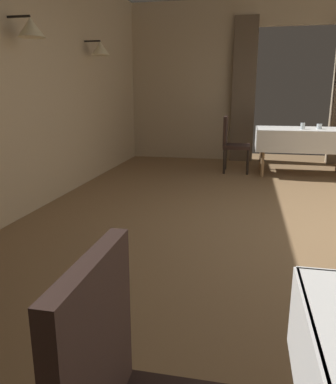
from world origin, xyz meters
name	(u,v)px	position (x,y,z in m)	size (l,w,h in m)	color
ground	(330,236)	(0.00, 0.00, 0.00)	(10.08, 10.08, 0.00)	olive
wall_left	(8,72)	(-3.20, 0.00, 1.50)	(0.49, 8.40, 3.00)	tan
wall_back	(294,81)	(0.00, 4.18, 1.52)	(6.40, 0.27, 3.00)	tan
dining_table_mid	(304,135)	(0.08, 2.90, 0.64)	(1.50, 0.91, 0.75)	olive
chair_mid_left	(232,142)	(-1.05, 2.87, 0.52)	(0.44, 0.44, 0.93)	black
glass_mid_a	(303,126)	(0.04, 2.76, 0.80)	(0.07, 0.07, 0.10)	silver
glass_mid_b	(319,126)	(0.30, 2.84, 0.79)	(0.08, 0.08, 0.08)	silver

